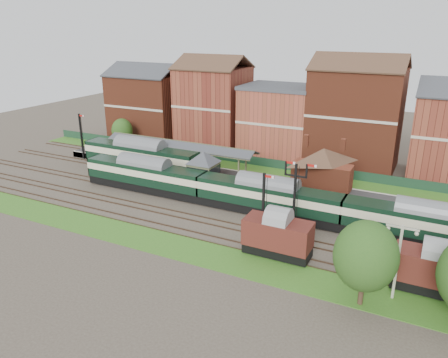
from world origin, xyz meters
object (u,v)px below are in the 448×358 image
at_px(platform_railcar, 141,156).
at_px(goods_van_a, 278,235).
at_px(signal_box, 204,171).
at_px(semaphore_bracket, 295,192).
at_px(dmu_train, 267,196).

height_order(platform_railcar, goods_van_a, platform_railcar).
height_order(signal_box, platform_railcar, signal_box).
height_order(signal_box, semaphore_bracket, semaphore_bracket).
distance_m(signal_box, platform_railcar, 13.66).
bearing_deg(goods_van_a, semaphore_bracket, 93.47).
bearing_deg(platform_railcar, semaphore_bracket, -17.65).
bearing_deg(platform_railcar, goods_van_a, -28.38).
relative_size(signal_box, semaphore_bracket, 0.73).
bearing_deg(goods_van_a, signal_box, 141.56).
relative_size(dmu_train, platform_railcar, 2.74).
xyz_separation_m(semaphore_bracket, dmu_train, (-4.22, 2.50, -2.14)).
bearing_deg(platform_railcar, dmu_train, -15.11).
height_order(semaphore_bracket, dmu_train, semaphore_bracket).
bearing_deg(goods_van_a, platform_railcar, 151.62).
xyz_separation_m(semaphore_bracket, goods_van_a, (0.39, -6.50, -2.29)).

